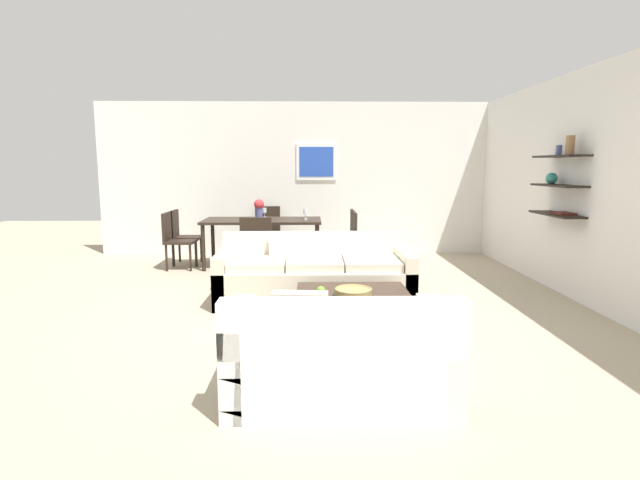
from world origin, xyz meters
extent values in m
plane|color=tan|center=(0.00, 0.00, 0.00)|extent=(18.00, 18.00, 0.00)
cube|color=silver|center=(0.30, 3.53, 1.35)|extent=(8.40, 0.06, 2.70)
cube|color=white|center=(-0.03, 3.48, 1.66)|extent=(0.71, 0.02, 0.65)
cube|color=#264CB2|center=(-0.03, 3.47, 1.66)|extent=(0.60, 0.01, 0.52)
cube|color=silver|center=(3.03, 0.60, 1.35)|extent=(0.06, 8.20, 2.70)
cube|color=black|center=(2.86, 0.58, 1.70)|extent=(0.28, 0.90, 0.02)
cube|color=black|center=(2.86, 0.58, 1.35)|extent=(0.28, 0.90, 0.02)
cube|color=black|center=(2.86, 0.58, 1.00)|extent=(0.28, 0.90, 0.02)
cylinder|color=olive|center=(2.86, 0.38, 1.82)|extent=(0.10, 0.10, 0.22)
sphere|color=teal|center=(2.86, 0.76, 1.43)|extent=(0.14, 0.14, 0.14)
cylinder|color=#4C518C|center=(2.86, 0.63, 1.77)|extent=(0.07, 0.07, 0.12)
cube|color=#4C1E19|center=(2.86, 0.43, 1.03)|extent=(0.20, 0.28, 0.03)
cube|color=beige|center=(-0.09, 0.30, 0.21)|extent=(2.25, 0.90, 0.42)
cube|color=beige|center=(-0.09, 0.67, 0.60)|extent=(2.25, 0.16, 0.36)
cube|color=beige|center=(-1.14, 0.30, 0.30)|extent=(0.14, 0.90, 0.60)
cube|color=beige|center=(0.96, 0.30, 0.30)|extent=(0.14, 0.90, 0.60)
cube|color=beige|center=(-0.75, 0.26, 0.47)|extent=(0.64, 0.70, 0.10)
cube|color=beige|center=(-0.09, 0.26, 0.47)|extent=(0.64, 0.70, 0.10)
cube|color=beige|center=(0.57, 0.26, 0.47)|extent=(0.64, 0.70, 0.10)
cube|color=white|center=(-0.45, 0.49, 0.60)|extent=(0.36, 0.13, 0.36)
cube|color=white|center=(0.06, -2.05, 0.21)|extent=(1.53, 0.90, 0.42)
cube|color=white|center=(0.06, -2.42, 0.60)|extent=(1.53, 0.16, 0.36)
cube|color=white|center=(0.76, -2.05, 0.30)|extent=(0.14, 0.90, 0.60)
cube|color=white|center=(-0.63, -2.05, 0.30)|extent=(0.14, 0.90, 0.60)
cube|color=white|center=(0.37, -2.01, 0.47)|extent=(0.60, 0.70, 0.10)
cube|color=white|center=(-0.25, -2.01, 0.47)|extent=(0.60, 0.70, 0.10)
cube|color=beige|center=(-0.21, -2.24, 0.60)|extent=(0.37, 0.15, 0.36)
cube|color=#38281E|center=(0.27, -0.85, 0.19)|extent=(1.08, 1.09, 0.38)
cylinder|color=#99844C|center=(0.26, -0.84, 0.41)|extent=(0.35, 0.35, 0.06)
torus|color=#99844C|center=(0.26, -0.84, 0.44)|extent=(0.35, 0.35, 0.02)
sphere|color=#669E2D|center=(-0.04, -0.83, 0.42)|extent=(0.09, 0.09, 0.09)
cube|color=black|center=(-0.90, 2.39, 0.73)|extent=(1.85, 0.86, 0.04)
cylinder|color=black|center=(-1.76, 2.02, 0.35)|extent=(0.06, 0.06, 0.71)
cylinder|color=black|center=(-0.04, 2.02, 0.35)|extent=(0.06, 0.06, 0.71)
cylinder|color=black|center=(-1.76, 2.75, 0.35)|extent=(0.06, 0.06, 0.71)
cylinder|color=black|center=(-0.04, 2.75, 0.35)|extent=(0.06, 0.06, 0.71)
cube|color=black|center=(0.34, 2.19, 0.43)|extent=(0.44, 0.44, 0.04)
cube|color=black|center=(0.54, 2.19, 0.67)|extent=(0.04, 0.44, 0.43)
cylinder|color=black|center=(0.16, 2.37, 0.21)|extent=(0.04, 0.04, 0.41)
cylinder|color=black|center=(0.16, 2.01, 0.21)|extent=(0.04, 0.04, 0.41)
cylinder|color=black|center=(0.52, 2.37, 0.21)|extent=(0.04, 0.04, 0.41)
cylinder|color=black|center=(0.52, 2.01, 0.21)|extent=(0.04, 0.04, 0.41)
cube|color=black|center=(-2.14, 2.19, 0.43)|extent=(0.44, 0.44, 0.04)
cube|color=black|center=(-2.34, 2.19, 0.67)|extent=(0.04, 0.44, 0.43)
cylinder|color=black|center=(-1.96, 2.01, 0.21)|extent=(0.04, 0.04, 0.41)
cylinder|color=black|center=(-1.96, 2.37, 0.21)|extent=(0.04, 0.04, 0.41)
cylinder|color=black|center=(-2.32, 2.01, 0.21)|extent=(0.04, 0.04, 0.41)
cylinder|color=black|center=(-2.32, 2.37, 0.21)|extent=(0.04, 0.04, 0.41)
cube|color=black|center=(-2.14, 2.58, 0.43)|extent=(0.44, 0.44, 0.04)
cube|color=black|center=(-2.34, 2.58, 0.67)|extent=(0.04, 0.44, 0.43)
cylinder|color=black|center=(-1.96, 2.40, 0.21)|extent=(0.04, 0.04, 0.41)
cylinder|color=black|center=(-1.96, 2.76, 0.21)|extent=(0.04, 0.04, 0.41)
cylinder|color=black|center=(-2.32, 2.40, 0.21)|extent=(0.04, 0.04, 0.41)
cylinder|color=black|center=(-2.32, 2.76, 0.21)|extent=(0.04, 0.04, 0.41)
cube|color=black|center=(0.34, 2.58, 0.43)|extent=(0.44, 0.44, 0.04)
cube|color=black|center=(0.54, 2.58, 0.67)|extent=(0.04, 0.44, 0.43)
cylinder|color=black|center=(0.16, 2.76, 0.21)|extent=(0.04, 0.04, 0.41)
cylinder|color=black|center=(0.16, 2.40, 0.21)|extent=(0.04, 0.04, 0.41)
cylinder|color=black|center=(0.52, 2.76, 0.21)|extent=(0.04, 0.04, 0.41)
cylinder|color=black|center=(0.52, 2.40, 0.21)|extent=(0.04, 0.04, 0.41)
cube|color=black|center=(-0.90, 3.13, 0.43)|extent=(0.44, 0.44, 0.04)
cube|color=black|center=(-0.90, 3.33, 0.67)|extent=(0.44, 0.04, 0.43)
cylinder|color=black|center=(-1.08, 2.95, 0.21)|extent=(0.04, 0.04, 0.41)
cylinder|color=black|center=(-0.72, 2.95, 0.21)|extent=(0.04, 0.04, 0.41)
cylinder|color=black|center=(-1.08, 3.31, 0.21)|extent=(0.04, 0.04, 0.41)
cylinder|color=black|center=(-0.72, 3.31, 0.21)|extent=(0.04, 0.04, 0.41)
cube|color=black|center=(-0.90, 1.64, 0.43)|extent=(0.44, 0.44, 0.04)
cube|color=black|center=(-0.90, 1.44, 0.67)|extent=(0.44, 0.04, 0.43)
cylinder|color=black|center=(-0.72, 1.82, 0.21)|extent=(0.04, 0.04, 0.41)
cylinder|color=black|center=(-1.08, 1.82, 0.21)|extent=(0.04, 0.04, 0.41)
cylinder|color=black|center=(-0.72, 1.46, 0.21)|extent=(0.04, 0.04, 0.41)
cylinder|color=black|center=(-1.08, 1.46, 0.21)|extent=(0.04, 0.04, 0.41)
cylinder|color=silver|center=(-0.22, 2.28, 0.75)|extent=(0.06, 0.06, 0.01)
cylinder|color=silver|center=(-0.22, 2.28, 0.80)|extent=(0.01, 0.01, 0.09)
cylinder|color=silver|center=(-0.22, 2.28, 0.88)|extent=(0.07, 0.07, 0.08)
cylinder|color=silver|center=(-0.90, 2.75, 0.75)|extent=(0.06, 0.06, 0.01)
cylinder|color=silver|center=(-0.90, 2.75, 0.79)|extent=(0.01, 0.01, 0.06)
cylinder|color=silver|center=(-0.90, 2.75, 0.86)|extent=(0.07, 0.07, 0.08)
cylinder|color=silver|center=(-0.22, 2.49, 0.75)|extent=(0.06, 0.06, 0.01)
cylinder|color=silver|center=(-0.22, 2.49, 0.80)|extent=(0.01, 0.01, 0.09)
cylinder|color=silver|center=(-0.22, 2.49, 0.88)|extent=(0.07, 0.07, 0.07)
cylinder|color=#4C518C|center=(-0.95, 2.43, 0.84)|extent=(0.10, 0.10, 0.18)
sphere|color=red|center=(-0.95, 2.43, 0.99)|extent=(0.16, 0.16, 0.16)
camera|label=1|loc=(-0.14, -5.28, 1.58)|focal=27.38mm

